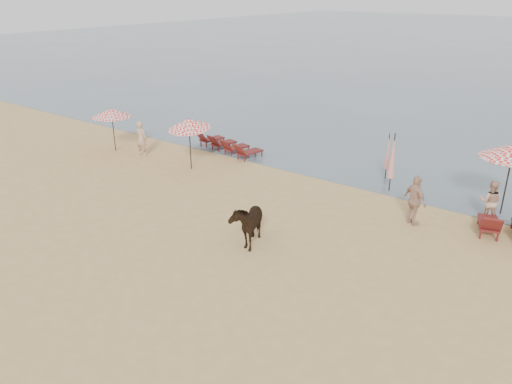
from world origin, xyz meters
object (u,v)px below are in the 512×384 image
Objects in this scene: beachgoer_right_a at (490,201)px; cow at (247,222)px; umbrella_closed_left at (388,151)px; lounger_cluster_left at (227,144)px; umbrella_open_left_b at (189,124)px; beachgoer_right_b at (415,201)px; umbrella_open_left_a at (111,113)px; beachgoer_left at (141,139)px; umbrella_closed_right at (393,156)px.

cow is at bearing 37.33° from beachgoer_right_a.
umbrella_closed_left is 5.05m from beachgoer_right_a.
lounger_cluster_left is 3.44m from umbrella_open_left_b.
beachgoer_right_b is (-2.09, -1.84, 0.14)m from beachgoer_right_a.
umbrella_open_left_b reaches higher than cow.
cow is at bearing -99.06° from umbrella_closed_left.
umbrella_open_left_a is 13.60m from umbrella_closed_left.
beachgoer_left is 0.96× the size of beachgoer_right_b.
umbrella_closed_right is (13.53, 3.20, -0.46)m from umbrella_open_left_a.
lounger_cluster_left is at bearing -142.38° from beachgoer_left.
lounger_cluster_left is 1.87× the size of umbrella_closed_left.
umbrella_closed_left is 1.33× the size of beachgoer_right_a.
umbrella_open_left_b is 1.41× the size of beachgoer_left.
umbrella_open_left_b is 1.20× the size of umbrella_closed_left.
beachgoer_right_b is (2.58, -3.68, -0.36)m from umbrella_closed_left.
beachgoer_left is (-3.32, -0.01, -1.27)m from umbrella_open_left_b.
umbrella_open_left_a is at bearing 165.42° from umbrella_open_left_b.
beachgoer_right_b is (13.71, 0.44, 0.04)m from beachgoer_left.
beachgoer_right_b is (15.42, 0.75, -1.08)m from umbrella_open_left_a.
beachgoer_left is 15.96m from beachgoer_right_a.
umbrella_closed_left reaches higher than beachgoer_right_a.
umbrella_open_left_a is 5.05m from umbrella_open_left_b.
umbrella_closed_left is 11.87m from beachgoer_left.
lounger_cluster_left is at bearing 76.97° from umbrella_open_left_b.
beachgoer_right_b reaches higher than cow.
lounger_cluster_left is 1.55× the size of umbrella_closed_right.
cow reaches higher than lounger_cluster_left.
umbrella_closed_right is 1.36× the size of beachgoer_right_b.
umbrella_open_left_a is 0.89× the size of umbrella_closed_right.
beachgoer_right_a is (17.51, 2.59, -1.21)m from umbrella_open_left_a.
umbrella_open_left_b is 1.35× the size of beachgoer_right_b.
umbrella_closed_left reaches higher than beachgoer_right_b.
umbrella_closed_right reaches higher than umbrella_open_left_a.
umbrella_open_left_b is 3.56m from beachgoer_left.
beachgoer_right_b is at bearing 26.55° from cow.
beachgoer_right_a is at bearing -21.50° from umbrella_closed_left.
lounger_cluster_left is at bearing -171.81° from umbrella_closed_left.
beachgoer_right_a reaches higher than lounger_cluster_left.
cow is (6.75, -7.11, 0.36)m from lounger_cluster_left.
lounger_cluster_left is 6.00m from umbrella_open_left_a.
umbrella_closed_right is at bearing -1.89° from umbrella_open_left_a.
umbrella_open_left_a is 12.20m from cow.
umbrella_closed_right is at bearing -172.70° from beachgoer_left.
beachgoer_left is at bearing -159.69° from umbrella_closed_left.
umbrella_closed_left is at bearing 9.54° from umbrella_open_left_b.
lounger_cluster_left is 1.56× the size of umbrella_open_left_b.
beachgoer_right_b reaches higher than lounger_cluster_left.
cow is at bearing -35.25° from lounger_cluster_left.
beachgoer_left is (-9.80, 4.15, 0.12)m from cow.
beachgoer_left is at bearing 33.01° from beachgoer_right_b.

